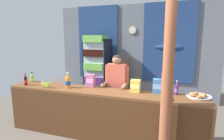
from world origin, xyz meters
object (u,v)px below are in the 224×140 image
at_px(timber_post, 168,77).
at_px(soda_bottle_grape_soda, 177,89).
at_px(drink_fridge, 97,65).
at_px(soda_bottle_orange_soda, 68,81).
at_px(snack_box_instant_noodle, 136,86).
at_px(snack_box_biscuit, 158,86).
at_px(bottle_shelf_rack, 121,79).
at_px(stall_counter, 98,111).
at_px(soda_bottle_lime_soda, 32,78).
at_px(pastry_tray, 199,96).
at_px(snack_box_wafer, 91,81).
at_px(banana_bunch, 46,85).
at_px(shopkeeper, 117,83).
at_px(soda_bottle_cola, 26,80).
at_px(plastic_lawn_chair, 164,93).

xyz_separation_m(timber_post, soda_bottle_grape_soda, (0.15, 0.58, -0.30)).
distance_m(timber_post, drink_fridge, 3.19).
distance_m(soda_bottle_orange_soda, snack_box_instant_noodle, 1.30).
bearing_deg(snack_box_biscuit, soda_bottle_orange_soda, -173.93).
bearing_deg(bottle_shelf_rack, stall_counter, -85.18).
height_order(soda_bottle_lime_soda, pastry_tray, soda_bottle_lime_soda).
xyz_separation_m(snack_box_wafer, banana_bunch, (-0.79, -0.34, -0.07)).
bearing_deg(pastry_tray, snack_box_biscuit, 177.91).
bearing_deg(timber_post, soda_bottle_lime_soda, 168.44).
height_order(shopkeeper, snack_box_wafer, shopkeeper).
height_order(stall_counter, shopkeeper, shopkeeper).
height_order(drink_fridge, soda_bottle_cola, drink_fridge).
distance_m(shopkeeper, pastry_tray, 1.54).
bearing_deg(drink_fridge, banana_bunch, -94.32).
relative_size(snack_box_wafer, pastry_tray, 0.65).
bearing_deg(snack_box_instant_noodle, banana_bunch, -170.92).
distance_m(soda_bottle_grape_soda, soda_bottle_cola, 2.94).
distance_m(plastic_lawn_chair, shopkeeper, 1.54).
bearing_deg(snack_box_instant_noodle, pastry_tray, 0.80).
xyz_separation_m(stall_counter, drink_fridge, (-0.90, 2.11, 0.51)).
relative_size(timber_post, snack_box_biscuit, 10.90).
distance_m(stall_counter, timber_post, 1.43).
relative_size(bottle_shelf_rack, snack_box_wafer, 5.03).
bearing_deg(plastic_lawn_chair, snack_box_wafer, -133.32).
bearing_deg(soda_bottle_orange_soda, shopkeeper, 30.99).
height_order(soda_bottle_grape_soda, soda_bottle_cola, soda_bottle_cola).
xyz_separation_m(bottle_shelf_rack, soda_bottle_orange_soda, (-0.47, -2.20, 0.38)).
height_order(soda_bottle_lime_soda, snack_box_instant_noodle, snack_box_instant_noodle).
xyz_separation_m(timber_post, snack_box_instant_noodle, (-0.55, 0.53, -0.30)).
xyz_separation_m(bottle_shelf_rack, shopkeeper, (0.37, -1.70, 0.30)).
bearing_deg(drink_fridge, pastry_tray, -35.91).
relative_size(soda_bottle_lime_soda, snack_box_instant_noodle, 0.98).
bearing_deg(stall_counter, bottle_shelf_rack, 94.82).
xyz_separation_m(stall_counter, shopkeeper, (0.17, 0.60, 0.39)).
height_order(plastic_lawn_chair, snack_box_biscuit, snack_box_biscuit).
relative_size(drink_fridge, soda_bottle_grape_soda, 7.88).
distance_m(stall_counter, snack_box_instant_noodle, 0.81).
height_order(drink_fridge, plastic_lawn_chair, drink_fridge).
xyz_separation_m(plastic_lawn_chair, soda_bottle_cola, (-2.68, -1.74, 0.52)).
bearing_deg(soda_bottle_lime_soda, timber_post, -11.56).
bearing_deg(shopkeeper, soda_bottle_cola, -161.62).
xyz_separation_m(timber_post, banana_bunch, (-2.24, 0.26, -0.35)).
relative_size(soda_bottle_grape_soda, snack_box_instant_noodle, 1.13).
height_order(bottle_shelf_rack, banana_bunch, bottle_shelf_rack).
height_order(timber_post, snack_box_instant_noodle, timber_post).
xyz_separation_m(plastic_lawn_chair, shopkeeper, (-0.91, -1.15, 0.46)).
bearing_deg(soda_bottle_grape_soda, soda_bottle_lime_soda, 179.81).
relative_size(plastic_lawn_chair, banana_bunch, 3.21).
height_order(soda_bottle_cola, snack_box_biscuit, same).
bearing_deg(plastic_lawn_chair, soda_bottle_orange_soda, -136.58).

